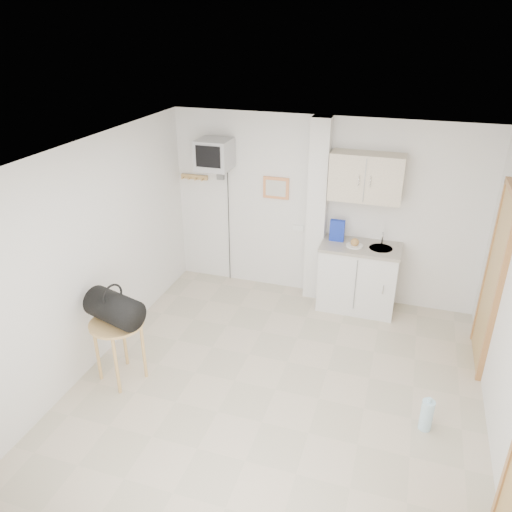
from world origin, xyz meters
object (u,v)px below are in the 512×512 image
(duffel_bag, at_px, (114,308))
(crt_television, at_px, (214,155))
(round_table, at_px, (118,331))
(water_bottle, at_px, (427,415))

(duffel_bag, bearing_deg, crt_television, 102.08)
(crt_television, relative_size, round_table, 2.98)
(crt_television, relative_size, duffel_bag, 3.24)
(round_table, relative_size, water_bottle, 1.96)
(water_bottle, bearing_deg, round_table, -175.96)
(crt_television, xyz_separation_m, duffel_bag, (-0.20, -2.33, -1.05))
(crt_television, distance_m, water_bottle, 4.05)
(crt_television, bearing_deg, water_bottle, -35.44)
(round_table, xyz_separation_m, duffel_bag, (-0.00, 0.01, 0.28))
(round_table, xyz_separation_m, water_bottle, (3.17, 0.22, -0.44))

